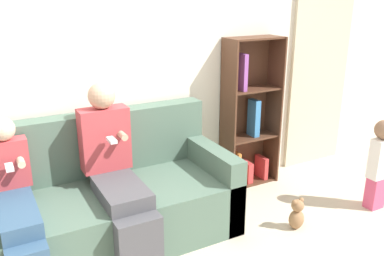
{
  "coord_description": "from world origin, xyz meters",
  "views": [
    {
      "loc": [
        -0.94,
        -2.26,
        1.88
      ],
      "look_at": [
        0.61,
        0.59,
        0.79
      ],
      "focal_mm": 38.0,
      "sensor_mm": 36.0,
      "label": 1
    }
  ],
  "objects": [
    {
      "name": "adult_seated",
      "position": [
        -0.13,
        0.43,
        0.64
      ],
      "size": [
        0.37,
        0.83,
        1.25
      ],
      "color": "#47474C",
      "rests_on": "ground_plane"
    },
    {
      "name": "toddler_standing",
      "position": [
        2.11,
        -0.14,
        0.47
      ],
      "size": [
        0.19,
        0.18,
        0.84
      ],
      "color": "#DB4C75",
      "rests_on": "ground_plane"
    },
    {
      "name": "back_wall",
      "position": [
        0.0,
        1.02,
        1.27
      ],
      "size": [
        10.0,
        0.06,
        2.55
      ],
      "color": "silver",
      "rests_on": "ground_plane"
    },
    {
      "name": "child_seated",
      "position": [
        -0.83,
        0.38,
        0.54
      ],
      "size": [
        0.28,
        0.83,
        1.07
      ],
      "color": "#335170",
      "rests_on": "ground_plane"
    },
    {
      "name": "teddy_bear",
      "position": [
        1.24,
        -0.07,
        0.13
      ],
      "size": [
        0.14,
        0.11,
        0.27
      ],
      "color": "#936B47",
      "rests_on": "ground_plane"
    },
    {
      "name": "couch",
      "position": [
        -0.2,
        0.55,
        0.31
      ],
      "size": [
        2.0,
        0.89,
        0.96
      ],
      "color": "#4C6656",
      "rests_on": "ground_plane"
    },
    {
      "name": "curtain_panel",
      "position": [
        2.4,
        0.97,
        1.16
      ],
      "size": [
        0.79,
        0.04,
        2.33
      ],
      "color": "beige",
      "rests_on": "ground_plane"
    },
    {
      "name": "bookshelf",
      "position": [
        1.4,
        0.88,
        0.69
      ],
      "size": [
        0.57,
        0.27,
        1.48
      ],
      "color": "#4C2D1E",
      "rests_on": "ground_plane"
    }
  ]
}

